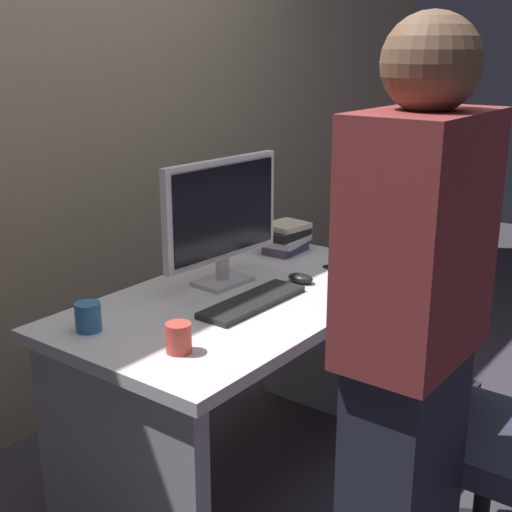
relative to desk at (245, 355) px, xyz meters
name	(u,v)px	position (x,y,z in m)	size (l,w,h in m)	color
ground_plane	(245,476)	(0.00, 0.00, -0.50)	(9.00, 9.00, 0.00)	#3D3842
wall_back	(55,62)	(0.00, 0.94, 1.00)	(6.40, 0.10, 3.00)	tan
desk	(245,355)	(0.00, 0.00, 0.00)	(1.35, 0.76, 0.73)	white
office_chair	(469,442)	(0.05, -0.81, -0.07)	(0.52, 0.52, 0.94)	black
person_at_desk	(410,357)	(-0.34, -0.77, 0.34)	(0.40, 0.24, 1.64)	#262838
monitor	(222,215)	(0.05, 0.13, 0.49)	(0.54, 0.15, 0.46)	silver
keyboard	(253,302)	(-0.06, -0.08, 0.24)	(0.43, 0.13, 0.02)	#262626
mouse	(301,278)	(0.22, -0.08, 0.25)	(0.06, 0.10, 0.03)	black
cup_near_keyboard	(179,338)	(-0.48, -0.14, 0.27)	(0.07, 0.07, 0.09)	#D84C3F
cup_by_monitor	(88,317)	(-0.53, 0.19, 0.28)	(0.08, 0.08, 0.09)	#3372B2
book_stack	(285,237)	(0.52, 0.19, 0.29)	(0.23, 0.17, 0.12)	#594C72
cell_phone	(342,270)	(0.43, -0.14, 0.24)	(0.07, 0.14, 0.01)	black
handbag	(446,422)	(0.61, -0.54, -0.36)	(0.34, 0.14, 0.38)	#262628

